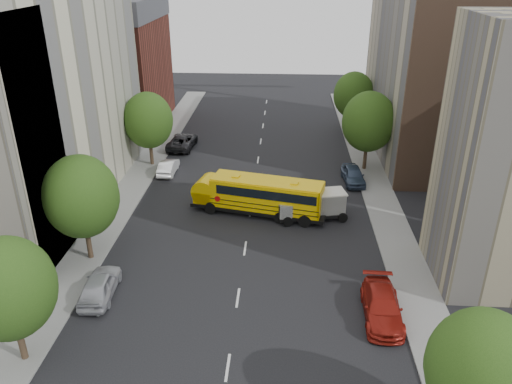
# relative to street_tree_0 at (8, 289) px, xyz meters

# --- Properties ---
(ground) EXTENTS (120.00, 120.00, 0.00)m
(ground) POSITION_rel_street_tree_0_xyz_m (11.00, 14.00, -4.64)
(ground) COLOR black
(ground) RESTS_ON ground
(sidewalk_left) EXTENTS (3.00, 80.00, 0.12)m
(sidewalk_left) POSITION_rel_street_tree_0_xyz_m (-0.50, 19.00, -4.58)
(sidewalk_left) COLOR slate
(sidewalk_left) RESTS_ON ground
(sidewalk_right) EXTENTS (3.00, 80.00, 0.12)m
(sidewalk_right) POSITION_rel_street_tree_0_xyz_m (22.50, 19.00, -4.58)
(sidewalk_right) COLOR slate
(sidewalk_right) RESTS_ON ground
(lane_markings) EXTENTS (0.15, 64.00, 0.01)m
(lane_markings) POSITION_rel_street_tree_0_xyz_m (11.00, 24.00, -4.64)
(lane_markings) COLOR silver
(lane_markings) RESTS_ON ground
(building_left_cream) EXTENTS (10.00, 26.00, 20.00)m
(building_left_cream) POSITION_rel_street_tree_0_xyz_m (-7.00, 20.00, 5.36)
(building_left_cream) COLOR beige
(building_left_cream) RESTS_ON ground
(building_left_redbrick) EXTENTS (10.00, 15.00, 13.00)m
(building_left_redbrick) POSITION_rel_street_tree_0_xyz_m (-7.00, 42.00, 1.86)
(building_left_redbrick) COLOR maroon
(building_left_redbrick) RESTS_ON ground
(building_right_far) EXTENTS (10.00, 22.00, 18.00)m
(building_right_far) POSITION_rel_street_tree_0_xyz_m (29.00, 34.00, 4.36)
(building_right_far) COLOR tan
(building_right_far) RESTS_ON ground
(building_right_sidewall) EXTENTS (10.10, 0.30, 18.00)m
(building_right_sidewall) POSITION_rel_street_tree_0_xyz_m (29.00, 23.00, 4.36)
(building_right_sidewall) COLOR brown
(building_right_sidewall) RESTS_ON ground
(street_tree_0) EXTENTS (4.80, 4.80, 7.41)m
(street_tree_0) POSITION_rel_street_tree_0_xyz_m (0.00, 0.00, 0.00)
(street_tree_0) COLOR #38281C
(street_tree_0) RESTS_ON ground
(street_tree_1) EXTENTS (5.12, 5.12, 7.90)m
(street_tree_1) POSITION_rel_street_tree_0_xyz_m (0.00, 10.00, 0.31)
(street_tree_1) COLOR #38281C
(street_tree_1) RESTS_ON ground
(street_tree_2) EXTENTS (4.99, 4.99, 7.71)m
(street_tree_2) POSITION_rel_street_tree_0_xyz_m (0.00, 28.00, 0.19)
(street_tree_2) COLOR #38281C
(street_tree_2) RESTS_ON ground
(street_tree_3) EXTENTS (4.61, 4.61, 7.11)m
(street_tree_3) POSITION_rel_street_tree_0_xyz_m (22.00, -4.00, -0.19)
(street_tree_3) COLOR #38281C
(street_tree_3) RESTS_ON ground
(street_tree_4) EXTENTS (5.25, 5.25, 8.10)m
(street_tree_4) POSITION_rel_street_tree_0_xyz_m (22.00, 28.00, 0.43)
(street_tree_4) COLOR #38281C
(street_tree_4) RESTS_ON ground
(street_tree_5) EXTENTS (4.86, 4.86, 7.51)m
(street_tree_5) POSITION_rel_street_tree_0_xyz_m (22.00, 40.00, 0.06)
(street_tree_5) COLOR #38281C
(street_tree_5) RESTS_ON ground
(school_bus) EXTENTS (11.75, 5.16, 3.24)m
(school_bus) POSITION_rel_street_tree_0_xyz_m (11.62, 17.75, -2.83)
(school_bus) COLOR black
(school_bus) RESTS_ON ground
(safari_truck) EXTENTS (5.88, 3.14, 2.39)m
(safari_truck) POSITION_rel_street_tree_0_xyz_m (16.18, 17.01, -3.38)
(safari_truck) COLOR black
(safari_truck) RESTS_ON ground
(parked_car_0) EXTENTS (2.18, 4.82, 1.61)m
(parked_car_0) POSITION_rel_street_tree_0_xyz_m (2.20, 5.72, -3.84)
(parked_car_0) COLOR #AAABB1
(parked_car_0) RESTS_ON ground
(parked_car_1) EXTENTS (1.50, 4.21, 1.38)m
(parked_car_1) POSITION_rel_street_tree_0_xyz_m (2.20, 25.87, -3.95)
(parked_car_1) COLOR white
(parked_car_1) RESTS_ON ground
(parked_car_2) EXTENTS (2.97, 5.88, 1.59)m
(parked_car_2) POSITION_rel_street_tree_0_xyz_m (2.20, 33.32, -3.84)
(parked_car_2) COLOR black
(parked_car_2) RESTS_ON ground
(parked_car_3) EXTENTS (2.39, 5.49, 1.57)m
(parked_car_3) POSITION_rel_street_tree_0_xyz_m (19.80, 4.65, -3.85)
(parked_car_3) COLOR maroon
(parked_car_3) RESTS_ON ground
(parked_car_4) EXTENTS (2.18, 4.73, 1.57)m
(parked_car_4) POSITION_rel_street_tree_0_xyz_m (20.45, 24.64, -3.86)
(parked_car_4) COLOR #374761
(parked_car_4) RESTS_ON ground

